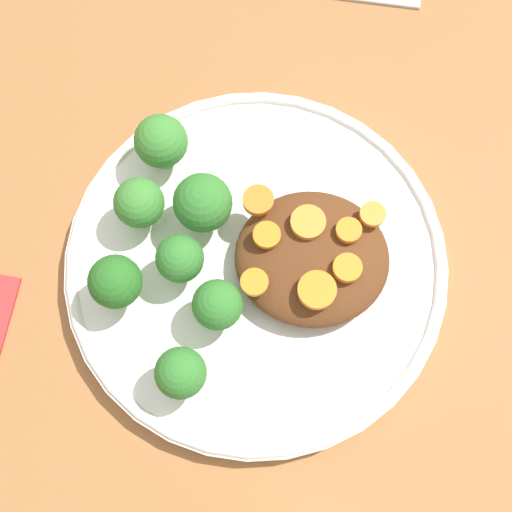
% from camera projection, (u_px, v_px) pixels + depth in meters
% --- Properties ---
extents(ground_plane, '(4.00, 4.00, 0.00)m').
position_uv_depth(ground_plane, '(256.00, 269.00, 0.55)').
color(ground_plane, '#9E6638').
extents(plate, '(0.29, 0.29, 0.02)m').
position_uv_depth(plate, '(256.00, 264.00, 0.53)').
color(plate, white).
rests_on(plate, ground_plane).
extents(stew_mound, '(0.11, 0.10, 0.03)m').
position_uv_depth(stew_mound, '(312.00, 258.00, 0.51)').
color(stew_mound, '#5B3319').
rests_on(stew_mound, plate).
extents(broccoli_floret_0, '(0.04, 0.04, 0.05)m').
position_uv_depth(broccoli_floret_0, '(116.00, 283.00, 0.49)').
color(broccoli_floret_0, '#7FA85B').
rests_on(broccoli_floret_0, plate).
extents(broccoli_floret_1, '(0.04, 0.04, 0.05)m').
position_uv_depth(broccoli_floret_1, '(139.00, 204.00, 0.51)').
color(broccoli_floret_1, '#759E51').
rests_on(broccoli_floret_1, plate).
extents(broccoli_floret_2, '(0.04, 0.04, 0.05)m').
position_uv_depth(broccoli_floret_2, '(218.00, 306.00, 0.49)').
color(broccoli_floret_2, '#7FA85B').
rests_on(broccoli_floret_2, plate).
extents(broccoli_floret_3, '(0.03, 0.03, 0.05)m').
position_uv_depth(broccoli_floret_3, '(180.00, 260.00, 0.50)').
color(broccoli_floret_3, '#759E51').
rests_on(broccoli_floret_3, plate).
extents(broccoli_floret_4, '(0.04, 0.04, 0.05)m').
position_uv_depth(broccoli_floret_4, '(161.00, 142.00, 0.52)').
color(broccoli_floret_4, '#7FA85B').
rests_on(broccoli_floret_4, plate).
extents(broccoli_floret_5, '(0.04, 0.04, 0.06)m').
position_uv_depth(broccoli_floret_5, '(203.00, 203.00, 0.51)').
color(broccoli_floret_5, '#759E51').
rests_on(broccoli_floret_5, plate).
extents(broccoli_floret_6, '(0.04, 0.04, 0.05)m').
position_uv_depth(broccoli_floret_6, '(181.00, 374.00, 0.47)').
color(broccoli_floret_6, '#7FA85B').
rests_on(broccoli_floret_6, plate).
extents(carrot_slice_0, '(0.02, 0.02, 0.01)m').
position_uv_depth(carrot_slice_0, '(349.00, 230.00, 0.50)').
color(carrot_slice_0, orange).
rests_on(carrot_slice_0, stew_mound).
extents(carrot_slice_1, '(0.02, 0.02, 0.00)m').
position_uv_depth(carrot_slice_1, '(254.00, 282.00, 0.49)').
color(carrot_slice_1, orange).
rests_on(carrot_slice_1, stew_mound).
extents(carrot_slice_2, '(0.02, 0.02, 0.00)m').
position_uv_depth(carrot_slice_2, '(267.00, 235.00, 0.50)').
color(carrot_slice_2, orange).
rests_on(carrot_slice_2, stew_mound).
extents(carrot_slice_3, '(0.03, 0.03, 0.01)m').
position_uv_depth(carrot_slice_3, '(308.00, 222.00, 0.50)').
color(carrot_slice_3, orange).
rests_on(carrot_slice_3, stew_mound).
extents(carrot_slice_4, '(0.02, 0.02, 0.01)m').
position_uv_depth(carrot_slice_4, '(347.00, 268.00, 0.49)').
color(carrot_slice_4, orange).
rests_on(carrot_slice_4, stew_mound).
extents(carrot_slice_5, '(0.02, 0.02, 0.00)m').
position_uv_depth(carrot_slice_5, '(373.00, 214.00, 0.50)').
color(carrot_slice_5, orange).
rests_on(carrot_slice_5, stew_mound).
extents(carrot_slice_6, '(0.03, 0.03, 0.01)m').
position_uv_depth(carrot_slice_6, '(317.00, 290.00, 0.49)').
color(carrot_slice_6, orange).
rests_on(carrot_slice_6, stew_mound).
extents(carrot_slice_7, '(0.02, 0.02, 0.01)m').
position_uv_depth(carrot_slice_7, '(262.00, 201.00, 0.51)').
color(carrot_slice_7, orange).
rests_on(carrot_slice_7, stew_mound).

